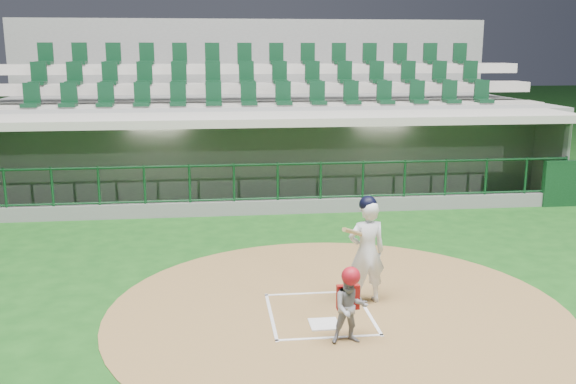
{
  "coord_description": "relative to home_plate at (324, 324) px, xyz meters",
  "views": [
    {
      "loc": [
        -1.58,
        -9.4,
        3.99
      ],
      "look_at": [
        -0.14,
        2.6,
        1.3
      ],
      "focal_mm": 40.0,
      "sensor_mm": 36.0,
      "label": 1
    }
  ],
  "objects": [
    {
      "name": "ground",
      "position": [
        0.0,
        0.7,
        -0.02
      ],
      "size": [
        120.0,
        120.0,
        0.0
      ],
      "primitive_type": "plane",
      "color": "#124213",
      "rests_on": "ground"
    },
    {
      "name": "dirt_circle",
      "position": [
        0.3,
        0.5,
        -0.02
      ],
      "size": [
        7.2,
        7.2,
        0.01
      ],
      "primitive_type": "cylinder",
      "color": "brown",
      "rests_on": "ground"
    },
    {
      "name": "home_plate",
      "position": [
        0.0,
        0.0,
        0.0
      ],
      "size": [
        0.43,
        0.43,
        0.02
      ],
      "primitive_type": "cube",
      "color": "white",
      "rests_on": "dirt_circle"
    },
    {
      "name": "batter_box_chalk",
      "position": [
        0.0,
        0.4,
        -0.0
      ],
      "size": [
        1.55,
        1.8,
        0.01
      ],
      "color": "silver",
      "rests_on": "ground"
    },
    {
      "name": "dugout_structure",
      "position": [
        0.05,
        8.52,
        0.94
      ],
      "size": [
        16.4,
        3.7,
        3.0
      ],
      "color": "slate",
      "rests_on": "ground"
    },
    {
      "name": "seating_deck",
      "position": [
        0.0,
        11.61,
        1.4
      ],
      "size": [
        17.0,
        6.72,
        5.15
      ],
      "color": "gray",
      "rests_on": "ground"
    },
    {
      "name": "batter",
      "position": [
        0.81,
        0.8,
        0.87
      ],
      "size": [
        0.87,
        0.88,
        1.75
      ],
      "color": "white",
      "rests_on": "dirt_circle"
    },
    {
      "name": "catcher",
      "position": [
        0.25,
        -0.61,
        0.54
      ],
      "size": [
        0.5,
        0.4,
        1.1
      ],
      "color": "gray",
      "rests_on": "dirt_circle"
    }
  ]
}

